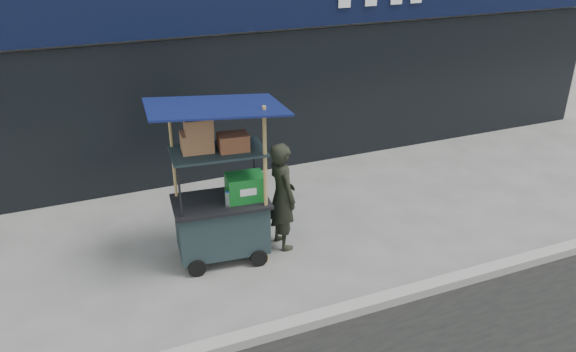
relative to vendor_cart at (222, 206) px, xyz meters
name	(u,v)px	position (x,y,z in m)	size (l,w,h in m)	color
ground	(320,310)	(0.68, -1.49, -0.76)	(80.00, 80.00, 0.00)	#605F5B
curb	(328,316)	(0.68, -1.69, -0.70)	(80.00, 0.18, 0.12)	gray
vendor_cart	(222,206)	(0.00, 0.00, 0.00)	(1.71, 1.29, 2.17)	black
vendor_man	(282,196)	(0.82, -0.02, -0.01)	(0.55, 0.36, 1.50)	black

